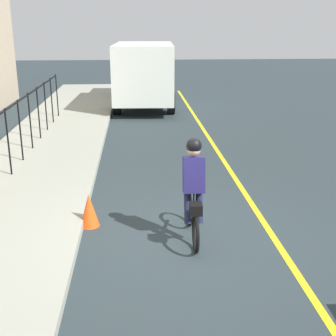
% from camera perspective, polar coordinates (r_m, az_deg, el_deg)
% --- Properties ---
extents(ground_plane, '(80.00, 80.00, 0.00)m').
position_cam_1_polar(ground_plane, '(8.11, 1.94, -8.83)').
color(ground_plane, '#283337').
extents(lane_line_centre, '(36.00, 0.12, 0.01)m').
position_cam_1_polar(lane_line_centre, '(8.41, 12.96, -8.25)').
color(lane_line_centre, yellow).
rests_on(lane_line_centre, ground).
extents(cyclist_lead, '(1.71, 0.37, 1.83)m').
position_cam_1_polar(cyclist_lead, '(7.72, 3.20, -2.88)').
color(cyclist_lead, black).
rests_on(cyclist_lead, ground).
extents(box_truck_background, '(6.80, 2.77, 2.78)m').
position_cam_1_polar(box_truck_background, '(20.61, -2.98, 12.01)').
color(box_truck_background, silver).
rests_on(box_truck_background, ground).
extents(traffic_cone_far, '(0.36, 0.36, 0.63)m').
position_cam_1_polar(traffic_cone_far, '(8.58, -9.86, -5.23)').
color(traffic_cone_far, '#FD4F15').
rests_on(traffic_cone_far, ground).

